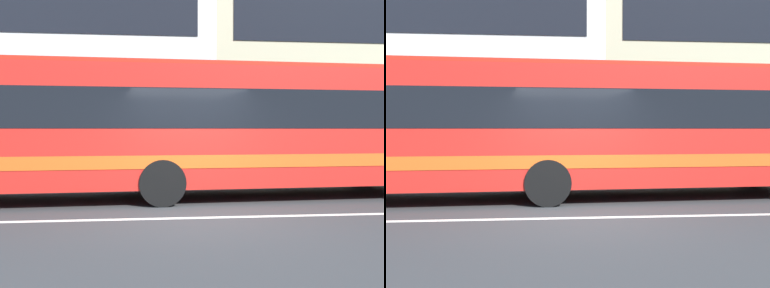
# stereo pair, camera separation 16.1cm
# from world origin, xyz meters

# --- Properties ---
(ground_plane) EXTENTS (160.00, 160.00, 0.00)m
(ground_plane) POSITION_xyz_m (0.00, 0.00, 0.00)
(ground_plane) COLOR #35383A
(lane_centre_line) EXTENTS (60.00, 0.16, 0.01)m
(lane_centre_line) POSITION_xyz_m (0.00, 0.00, 0.00)
(lane_centre_line) COLOR silver
(lane_centre_line) RESTS_ON ground_plane
(hedge_row_far) EXTENTS (19.81, 1.10, 0.78)m
(hedge_row_far) POSITION_xyz_m (3.76, 6.37, 0.39)
(hedge_row_far) COLOR #27421E
(hedge_row_far) RESTS_ON ground_plane
(apartment_block_left) EXTENTS (20.25, 9.27, 11.63)m
(apartment_block_left) POSITION_xyz_m (-8.03, 15.26, 5.82)
(apartment_block_left) COLOR silver
(apartment_block_left) RESTS_ON ground_plane
(apartment_block_right) EXTENTS (18.59, 9.27, 11.36)m
(apartment_block_right) POSITION_xyz_m (11.39, 15.26, 5.68)
(apartment_block_right) COLOR #C2BA95
(apartment_block_right) RESTS_ON ground_plane
(transit_bus) EXTENTS (12.48, 3.17, 3.15)m
(transit_bus) POSITION_xyz_m (0.12, 2.51, 1.74)
(transit_bus) COLOR red
(transit_bus) RESTS_ON ground_plane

